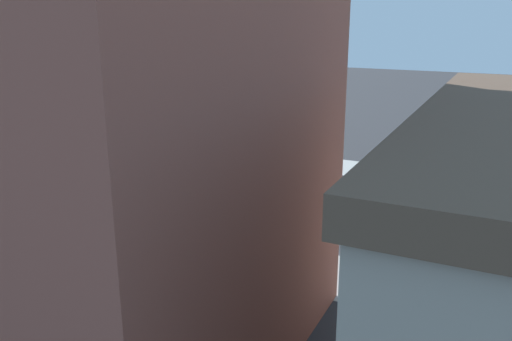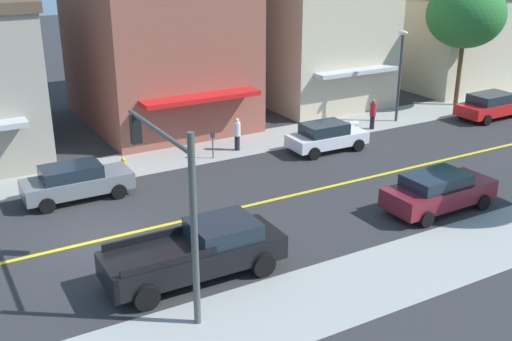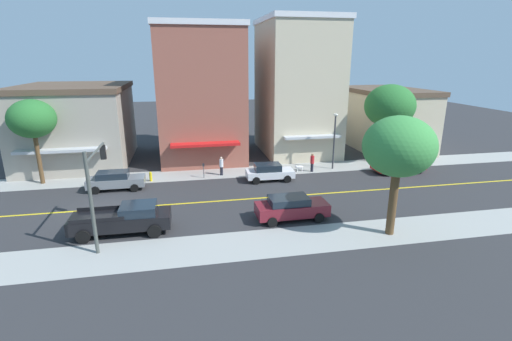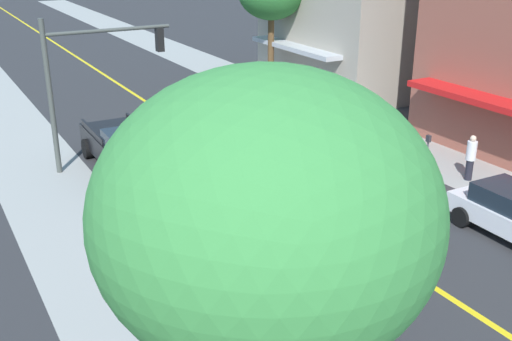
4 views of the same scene
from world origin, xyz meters
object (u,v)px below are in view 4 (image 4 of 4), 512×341
Objects in this scene: parking_meter at (428,147)px; grey_sedan_left_curb at (289,110)px; maroon_sedan_right_curb at (269,278)px; pedestrian_white_shirt at (471,157)px; black_pickup_truck at (128,148)px; fire_hydrant at (352,127)px; street_tree_left_far at (266,219)px; traffic_light_mast at (90,69)px.

grey_sedan_left_curb reaches higher than parking_meter.
pedestrian_white_shirt is (-10.61, -3.49, 0.07)m from maroon_sedan_right_curb.
black_pickup_truck is at bearing 179.02° from maroon_sedan_right_curb.
fire_hydrant is 0.63× the size of parking_meter.
black_pickup_truck is (-0.04, -10.56, 0.07)m from maroon_sedan_right_curb.
street_tree_left_far reaches higher than fire_hydrant.
parking_meter is 11.43m from black_pickup_truck.
pedestrian_white_shirt is at bearing 14.24° from grey_sedan_left_curb.
street_tree_left_far is 16.82m from black_pickup_truck.
maroon_sedan_right_curb is at bearing 43.95° from fire_hydrant.
maroon_sedan_right_curb is at bearing -132.97° from pedestrian_white_shirt.
fire_hydrant is 0.15× the size of traffic_light_mast.
grey_sedan_left_curb is at bearing 145.05° from maroon_sedan_right_curb.
parking_meter is 1.72m from pedestrian_white_shirt.
grey_sedan_left_curb is at bearing -123.43° from street_tree_left_far.
traffic_light_mast is 14.35m from pedestrian_white_shirt.
pedestrian_white_shirt is at bearing -35.85° from traffic_light_mast.
street_tree_left_far reaches higher than maroon_sedan_right_curb.
fire_hydrant is 0.19× the size of grey_sedan_left_curb.
street_tree_left_far is 5.39× the size of parking_meter.
black_pickup_truck is 12.72m from pedestrian_white_shirt.
fire_hydrant is 11.55m from traffic_light_mast.
traffic_light_mast is 12.11m from maroon_sedan_right_curb.
parking_meter is at bearing 90.13° from fire_hydrant.
parking_meter reaches higher than fire_hydrant.
traffic_light_mast is at bearing -176.94° from maroon_sedan_right_curb.
fire_hydrant is 0.49× the size of pedestrian_white_shirt.
black_pickup_truck is at bearing -54.63° from traffic_light_mast.
pedestrian_white_shirt is at bearing 56.92° from black_pickup_truck.
street_tree_left_far is 21.64m from grey_sedan_left_curb.
fire_hydrant is at bearing -131.61° from street_tree_left_far.
pedestrian_white_shirt reaches higher than parking_meter.
street_tree_left_far is 1.61× the size of grey_sedan_left_curb.
street_tree_left_far reaches higher than black_pickup_truck.
parking_meter is at bearing -31.20° from traffic_light_mast.
street_tree_left_far is 17.28m from traffic_light_mast.
maroon_sedan_right_curb is at bearing -34.07° from grey_sedan_left_curb.
traffic_light_mast is 3.22m from black_pickup_truck.
traffic_light_mast is 9.67m from grey_sedan_left_curb.
parking_meter is at bearing 136.28° from pedestrian_white_shirt.
parking_meter is 7.41m from grey_sedan_left_curb.
maroon_sedan_right_curb is (-0.78, 11.72, -2.96)m from traffic_light_mast.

